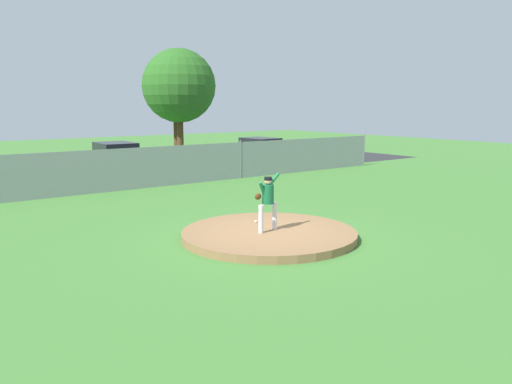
{
  "coord_description": "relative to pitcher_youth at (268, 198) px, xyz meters",
  "views": [
    {
      "loc": [
        -8.53,
        -10.78,
        3.65
      ],
      "look_at": [
        0.59,
        1.39,
        1.04
      ],
      "focal_mm": 35.93,
      "sensor_mm": 36.0,
      "label": 1
    }
  ],
  "objects": [
    {
      "name": "ground_plane",
      "position": [
        0.07,
        6.01,
        -1.14
      ],
      "size": [
        80.0,
        80.0,
        0.0
      ],
      "primitive_type": "plane",
      "color": "#427A33"
    },
    {
      "name": "asphalt_strip",
      "position": [
        0.07,
        14.51,
        -1.14
      ],
      "size": [
        44.0,
        7.0,
        0.01
      ],
      "primitive_type": "cube",
      "color": "#2B2B2D",
      "rests_on": "ground_plane"
    },
    {
      "name": "pitchers_mound",
      "position": [
        0.07,
        0.01,
        -1.04
      ],
      "size": [
        4.84,
        4.84,
        0.21
      ],
      "primitive_type": "cylinder",
      "color": "olive",
      "rests_on": "ground_plane"
    },
    {
      "name": "pitcher_youth",
      "position": [
        0.0,
        0.0,
        0.0
      ],
      "size": [
        0.82,
        0.32,
        1.59
      ],
      "color": "silver",
      "rests_on": "pitchers_mound"
    },
    {
      "name": "baseball",
      "position": [
        0.35,
        1.01,
        -0.89
      ],
      "size": [
        0.07,
        0.07,
        0.07
      ],
      "primitive_type": "sphere",
      "color": "white",
      "rests_on": "pitchers_mound"
    },
    {
      "name": "chainlink_fence",
      "position": [
        0.07,
        10.01,
        -0.24
      ],
      "size": [
        30.47,
        0.07,
        1.91
      ],
      "color": "gray",
      "rests_on": "ground_plane"
    },
    {
      "name": "parked_car_charcoal",
      "position": [
        1.33,
        14.11,
        -0.31
      ],
      "size": [
        1.99,
        4.1,
        1.76
      ],
      "color": "#232328",
      "rests_on": "ground_plane"
    },
    {
      "name": "parked_car_white",
      "position": [
        10.49,
        14.08,
        -0.36
      ],
      "size": [
        2.04,
        4.15,
        1.64
      ],
      "color": "silver",
      "rests_on": "ground_plane"
    },
    {
      "name": "tree_broad_left",
      "position": [
        9.16,
        21.76,
        3.79
      ],
      "size": [
        5.15,
        5.15,
        7.52
      ],
      "color": "#4C331E",
      "rests_on": "ground_plane"
    },
    {
      "name": "tree_leaning_west",
      "position": [
        9.46,
        22.78,
        4.19
      ],
      "size": [
        4.25,
        4.25,
        7.5
      ],
      "color": "#4C331E",
      "rests_on": "ground_plane"
    }
  ]
}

